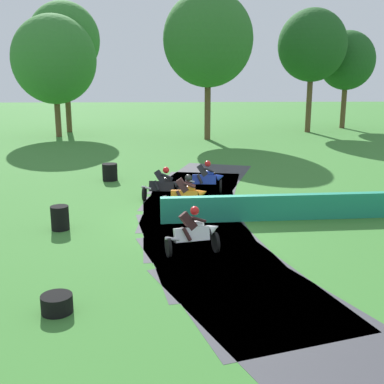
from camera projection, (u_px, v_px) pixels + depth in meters
The scene contains 15 objects.
ground_plane at pixel (192, 222), 17.24m from camera, with size 120.00×120.00×0.00m, color #38752D.
track_asphalt at pixel (209, 221), 17.29m from camera, with size 6.75×21.65×0.01m.
safety_barrier at pixel (328, 206), 17.58m from camera, with size 0.30×11.87×0.90m, color #1E8466.
motorcycle_lead_blue at pixel (206, 178), 21.06m from camera, with size 1.70×0.83×1.43m.
motorcycle_chase_black at pixel (164, 185), 19.91m from camera, with size 1.71×0.97×1.42m.
motorcycle_trailing_orange at pixel (187, 194), 18.38m from camera, with size 1.70×0.78×1.42m.
motorcycle_fourth_white at pixel (194, 232), 14.24m from camera, with size 1.68×1.06×1.43m.
tire_stack_near at pixel (110, 172), 23.45m from camera, with size 0.71×0.71×0.80m.
tire_stack_mid_a at pixel (60, 218), 16.35m from camera, with size 0.59×0.59×0.80m.
tire_stack_mid_b at pixel (57, 304), 10.87m from camera, with size 0.69×0.69×0.40m.
tree_far_left at pixel (347, 61), 42.27m from camera, with size 4.71×4.71×8.21m.
tree_far_right at pixel (312, 45), 39.29m from camera, with size 5.40×5.40×9.70m.
tree_mid_rise at pixel (64, 40), 39.13m from camera, with size 5.57×5.57×10.22m.
tree_behind_barrier at pixel (208, 39), 35.06m from camera, with size 6.36×6.36×10.44m.
tree_distant at pixel (54, 60), 36.89m from camera, with size 6.23×6.23×9.01m.
Camera 1 is at (-0.59, -16.45, 5.23)m, focal length 46.57 mm.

